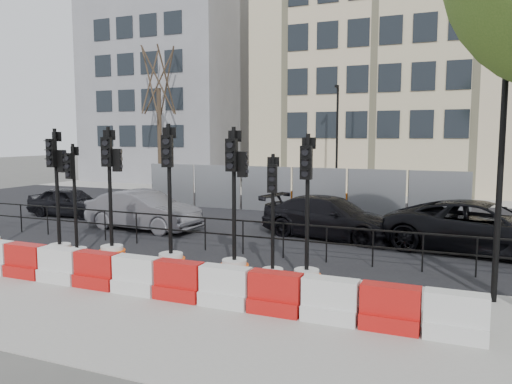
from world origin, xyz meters
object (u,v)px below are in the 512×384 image
at_px(lamp_post_near, 502,142).
at_px(car_a, 70,202).
at_px(traffic_signal_d, 112,230).
at_px(car_c, 331,217).
at_px(traffic_signal_h, 307,257).

distance_m(lamp_post_near, car_a, 16.66).
height_order(traffic_signal_d, car_a, traffic_signal_d).
xyz_separation_m(traffic_signal_d, car_c, (4.58, 5.29, -0.17)).
bearing_deg(traffic_signal_h, car_a, 154.08).
bearing_deg(lamp_post_near, car_c, 132.80).
bearing_deg(traffic_signal_d, lamp_post_near, -14.74).
xyz_separation_m(traffic_signal_h, car_a, (-11.89, 5.57, -0.09)).
bearing_deg(car_c, lamp_post_near, -125.25).
bearing_deg(traffic_signal_d, car_a, 123.58).
bearing_deg(car_a, lamp_post_near, -109.99).
relative_size(traffic_signal_d, car_a, 0.98).
height_order(car_a, car_c, car_c).
distance_m(traffic_signal_d, traffic_signal_h, 5.44).
bearing_deg(lamp_post_near, traffic_signal_d, -178.08).
height_order(lamp_post_near, car_a, lamp_post_near).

